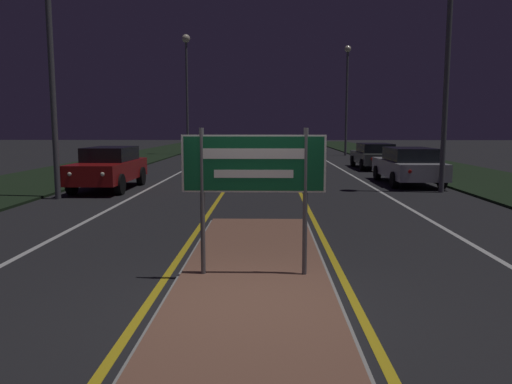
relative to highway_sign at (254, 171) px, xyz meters
name	(u,v)px	position (x,y,z in m)	size (l,w,h in m)	color
ground_plane	(252,304)	(0.00, -1.00, -1.65)	(160.00, 160.00, 0.00)	#232326
median_island	(254,278)	(0.00, 0.00, -1.60)	(2.31, 9.11, 0.10)	#999993
verge_left	(85,169)	(-9.50, 19.00, -1.61)	(5.00, 100.00, 0.08)	black
verge_right	(445,170)	(9.50, 19.00, -1.61)	(5.00, 100.00, 0.08)	black
centre_line_yellow_left	(243,163)	(-1.35, 24.00, -1.64)	(0.12, 70.00, 0.01)	gold
centre_line_yellow_right	(286,163)	(1.35, 24.00, -1.64)	(0.12, 70.00, 0.01)	gold
lane_line_white_left	(197,163)	(-4.20, 24.00, -1.64)	(0.12, 70.00, 0.01)	silver
lane_line_white_right	(331,163)	(4.20, 24.00, -1.64)	(0.12, 70.00, 0.01)	silver
edge_line_white_left	(150,163)	(-7.20, 24.00, -1.64)	(0.10, 70.00, 0.01)	silver
edge_line_white_right	(379,164)	(7.20, 24.00, -1.64)	(0.10, 70.00, 0.01)	silver
highway_sign	(254,171)	(0.00, 0.00, 0.00)	(2.10, 0.07, 2.17)	#56565B
streetlight_left_far	(187,71)	(-6.20, 32.91, 5.04)	(0.64, 0.64, 9.46)	#56565B
streetlight_right_far	(347,85)	(6.44, 32.81, 3.86)	(0.51, 0.51, 8.55)	#56565B
car_receding_0	(408,165)	(5.83, 12.76, -0.88)	(1.99, 4.79, 1.46)	#B7B7BC
car_receding_1	(374,155)	(6.04, 20.20, -0.91)	(1.98, 4.72, 1.38)	#4C514C
car_approaching_0	(109,167)	(-5.59, 10.83, -0.83)	(1.85, 4.64, 1.54)	maroon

